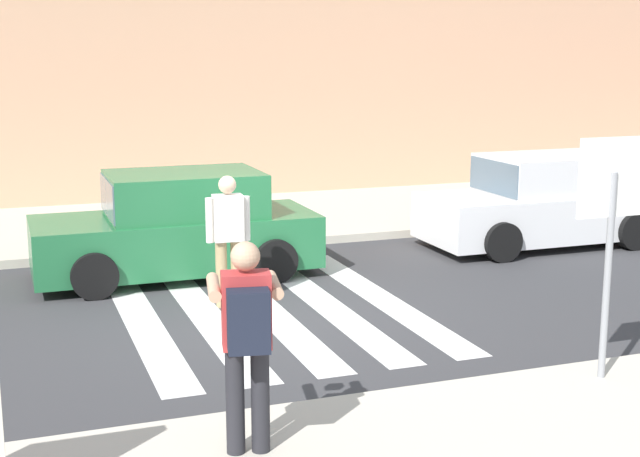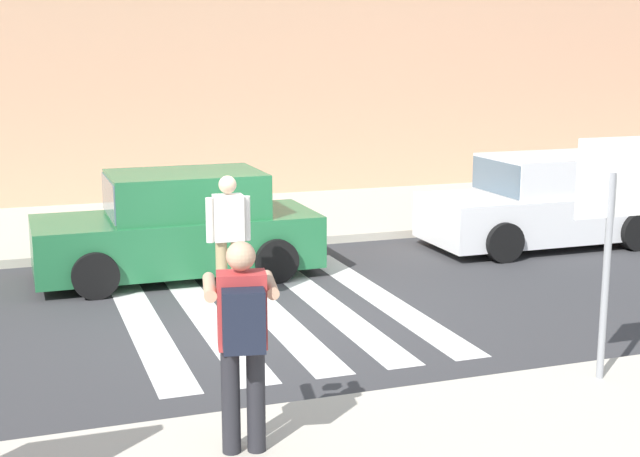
{
  "view_description": "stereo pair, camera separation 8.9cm",
  "coord_description": "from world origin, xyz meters",
  "px_view_note": "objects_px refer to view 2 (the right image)",
  "views": [
    {
      "loc": [
        -3.14,
        -10.49,
        3.31
      ],
      "look_at": [
        0.6,
        -0.2,
        1.1
      ],
      "focal_mm": 50.0,
      "sensor_mm": 36.0,
      "label": 1
    },
    {
      "loc": [
        -3.05,
        -10.52,
        3.31
      ],
      "look_at": [
        0.6,
        -0.2,
        1.1
      ],
      "focal_mm": 50.0,
      "sensor_mm": 36.0,
      "label": 2
    }
  ],
  "objects_px": {
    "parked_car_white": "(546,204)",
    "pedestrian_crossing": "(229,233)",
    "photographer_with_backpack": "(242,330)",
    "parked_car_green": "(179,228)",
    "stop_sign": "(610,206)"
  },
  "relations": [
    {
      "from": "parked_car_white",
      "to": "pedestrian_crossing",
      "type": "bearing_deg",
      "value": -163.15
    },
    {
      "from": "photographer_with_backpack",
      "to": "parked_car_green",
      "type": "height_order",
      "value": "photographer_with_backpack"
    },
    {
      "from": "photographer_with_backpack",
      "to": "parked_car_white",
      "type": "bearing_deg",
      "value": 42.36
    },
    {
      "from": "stop_sign",
      "to": "parked_car_green",
      "type": "height_order",
      "value": "stop_sign"
    },
    {
      "from": "photographer_with_backpack",
      "to": "parked_car_white",
      "type": "xyz_separation_m",
      "value": [
        6.99,
        6.37,
        -0.44
      ]
    },
    {
      "from": "parked_car_green",
      "to": "parked_car_white",
      "type": "relative_size",
      "value": 1.0
    },
    {
      "from": "pedestrian_crossing",
      "to": "parked_car_white",
      "type": "distance_m",
      "value": 6.26
    },
    {
      "from": "parked_car_white",
      "to": "parked_car_green",
      "type": "bearing_deg",
      "value": 180.0
    },
    {
      "from": "parked_car_green",
      "to": "photographer_with_backpack",
      "type": "bearing_deg",
      "value": -96.21
    },
    {
      "from": "photographer_with_backpack",
      "to": "pedestrian_crossing",
      "type": "relative_size",
      "value": 1.0
    },
    {
      "from": "photographer_with_backpack",
      "to": "parked_car_green",
      "type": "xyz_separation_m",
      "value": [
        0.69,
        6.37,
        -0.44
      ]
    },
    {
      "from": "stop_sign",
      "to": "parked_car_green",
      "type": "distance_m",
      "value": 6.74
    },
    {
      "from": "parked_car_green",
      "to": "stop_sign",
      "type": "bearing_deg",
      "value": -62.94
    },
    {
      "from": "photographer_with_backpack",
      "to": "pedestrian_crossing",
      "type": "distance_m",
      "value": 4.67
    },
    {
      "from": "stop_sign",
      "to": "parked_car_white",
      "type": "distance_m",
      "value": 6.85
    }
  ]
}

